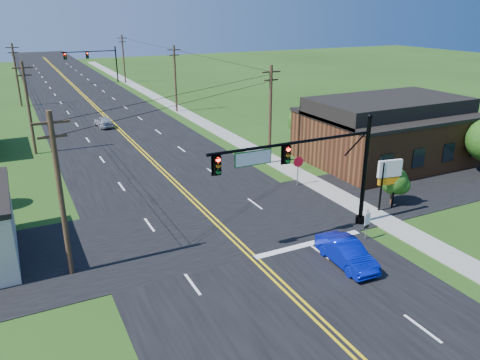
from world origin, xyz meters
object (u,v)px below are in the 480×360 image
signal_mast_main (308,166)px  signal_mast_far (93,59)px  route_sign (367,222)px  stop_sign (298,165)px  blue_car (346,253)px

signal_mast_main → signal_mast_far: same height
route_sign → stop_sign: 10.02m
route_sign → stop_sign: bearing=68.5°
signal_mast_main → stop_sign: size_ratio=4.53×
route_sign → stop_sign: size_ratio=0.84×
route_sign → stop_sign: (1.40, 9.91, 0.58)m
route_sign → blue_car: bearing=-161.9°
blue_car → stop_sign: bearing=72.4°
signal_mast_far → blue_car: (0.06, -75.91, -3.83)m
signal_mast_main → blue_car: signal_mast_main is taller
blue_car → stop_sign: (4.43, 11.77, 1.08)m
signal_mast_far → route_sign: bearing=-87.6°
signal_mast_main → route_sign: bearing=-32.7°
blue_car → signal_mast_main: bearing=95.3°
signal_mast_far → stop_sign: size_ratio=4.40×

